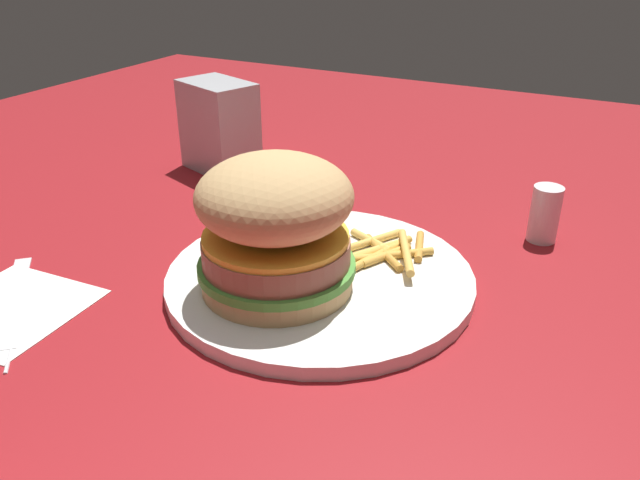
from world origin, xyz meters
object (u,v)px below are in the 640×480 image
sandwich (275,224)px  salt_shaker (545,214)px  plate (320,278)px  napkin (10,308)px  fries_pile (385,251)px  napkin_dispenser (219,127)px  fork (9,307)px

sandwich → salt_shaker: size_ratio=2.30×
plate → napkin: bearing=126.9°
plate → sandwich: (-0.04, 0.02, 0.06)m
plate → napkin: size_ratio=2.36×
plate → fries_pile: size_ratio=2.54×
plate → napkin_dispenser: (0.19, 0.24, 0.05)m
plate → sandwich: sandwich is taller
napkin → fork: bearing=-136.1°
napkin → fork: 0.00m
napkin → napkin_dispenser: size_ratio=1.02×
fries_pile → plate: bearing=145.4°
sandwich → fries_pile: 0.12m
sandwich → fries_pile: sandwich is taller
sandwich → fork: sandwich is taller
napkin → salt_shaker: size_ratio=2.00×
plate → salt_shaker: bearing=-40.9°
plate → napkin_dispenser: size_ratio=2.39×
sandwich → fork: (-0.12, 0.18, -0.06)m
napkin → salt_shaker: salt_shaker is taller
sandwich → napkin: size_ratio=1.15×
fries_pile → salt_shaker: (0.12, -0.11, 0.01)m
napkin → sandwich: bearing=-57.7°
fork → salt_shaker: size_ratio=2.48×
plate → salt_shaker: (0.17, -0.15, 0.02)m
napkin → napkin_dispenser: bearing=6.6°
napkin → fork: fork is taller
napkin → salt_shaker: (0.32, -0.35, 0.03)m
sandwich → napkin_dispenser: (0.23, 0.22, -0.01)m
fork → napkin_dispenser: 0.35m
plate → fork: plate is taller
plate → fries_pile: fries_pile is taller
napkin_dispenser → salt_shaker: 0.39m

